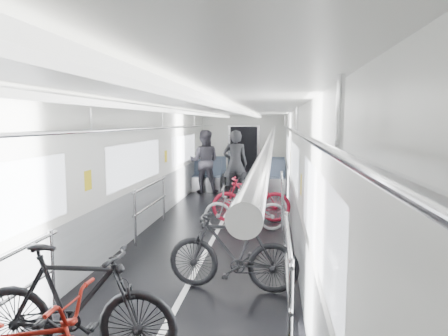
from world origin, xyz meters
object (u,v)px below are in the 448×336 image
(bike_left_mid, at_px, (75,305))
(bike_right_far, at_px, (251,199))
(bike_aisle, at_px, (236,184))
(person_standing, at_px, (235,164))
(bike_right_mid, at_px, (245,209))
(person_seated, at_px, (204,161))
(bike_right_near, at_px, (233,251))

(bike_left_mid, height_order, bike_right_far, bike_left_mid)
(bike_aisle, height_order, person_standing, person_standing)
(bike_right_mid, relative_size, bike_aisle, 1.08)
(bike_right_mid, distance_m, person_seated, 4.52)
(person_standing, bearing_deg, person_seated, -42.42)
(bike_aisle, bearing_deg, bike_left_mid, -111.33)
(bike_right_mid, bearing_deg, bike_aisle, -173.88)
(person_seated, bearing_deg, bike_right_near, 100.67)
(bike_right_far, xyz_separation_m, person_standing, (-0.63, 2.78, 0.46))
(bike_right_near, height_order, person_seated, person_seated)
(bike_right_near, relative_size, person_standing, 0.88)
(bike_left_mid, distance_m, bike_right_far, 5.48)
(bike_aisle, bearing_deg, bike_right_near, -101.53)
(bike_aisle, bearing_deg, person_standing, 86.13)
(person_seated, bearing_deg, bike_left_mid, 90.43)
(bike_aisle, bearing_deg, bike_right_mid, -97.98)
(bike_aisle, xyz_separation_m, person_seated, (-1.05, 0.84, 0.56))
(bike_right_near, xyz_separation_m, bike_aisle, (-0.59, 6.25, -0.11))
(bike_right_far, bearing_deg, bike_right_near, -5.98)
(bike_right_near, xyz_separation_m, bike_right_far, (0.02, 3.57, 0.00))
(bike_right_near, distance_m, person_seated, 7.29)
(bike_right_mid, relative_size, person_seated, 0.86)
(bike_left_mid, bearing_deg, bike_aisle, -7.52)
(bike_right_mid, bearing_deg, person_standing, -173.76)
(bike_right_near, xyz_separation_m, person_standing, (-0.61, 6.35, 0.46))
(bike_right_far, height_order, person_seated, person_seated)
(bike_right_mid, distance_m, bike_right_far, 0.69)
(bike_right_near, height_order, person_standing, person_standing)
(person_standing, bearing_deg, bike_right_far, 96.12)
(bike_right_near, relative_size, person_seated, 0.88)
(bike_right_near, height_order, bike_right_far, bike_right_far)
(person_seated, bearing_deg, bike_right_mid, 108.25)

